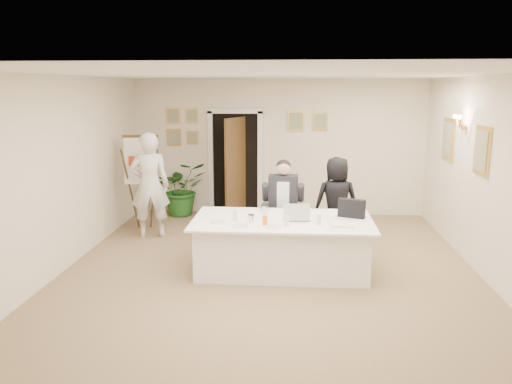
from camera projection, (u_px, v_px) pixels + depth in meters
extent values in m
plane|color=brown|center=(270.00, 272.00, 7.24)|extent=(7.00, 7.00, 0.00)
cube|color=white|center=(271.00, 74.00, 6.66)|extent=(6.00, 7.00, 0.02)
cube|color=beige|center=(279.00, 148.00, 10.36)|extent=(6.00, 0.10, 2.80)
cube|color=beige|center=(245.00, 264.00, 3.53)|extent=(6.00, 0.10, 2.80)
cube|color=beige|center=(62.00, 174.00, 7.18)|extent=(0.10, 7.00, 2.80)
cube|color=beige|center=(492.00, 180.00, 6.72)|extent=(0.10, 7.00, 2.80)
cube|color=black|center=(236.00, 164.00, 10.48)|extent=(0.92, 0.06, 2.10)
cube|color=white|center=(211.00, 164.00, 10.49)|extent=(0.10, 0.06, 2.20)
cube|color=white|center=(260.00, 164.00, 10.41)|extent=(0.10, 0.06, 2.20)
cube|color=#3A2512|center=(236.00, 168.00, 10.07)|extent=(0.33, 0.81, 2.02)
cube|color=white|center=(282.00, 246.00, 7.22)|extent=(2.39, 1.19, 0.75)
cube|color=white|center=(282.00, 220.00, 7.14)|extent=(2.57, 1.37, 0.03)
cube|color=white|center=(140.00, 161.00, 9.11)|extent=(0.63, 0.28, 0.85)
imported|color=silver|center=(150.00, 185.00, 8.77)|extent=(0.77, 0.59, 1.87)
imported|color=black|center=(336.00, 201.00, 8.33)|extent=(0.81, 0.60, 1.51)
imported|color=#1E551C|center=(182.00, 188.00, 10.40)|extent=(1.29, 1.22, 1.13)
cube|color=black|center=(352.00, 208.00, 7.21)|extent=(0.40, 0.23, 0.27)
cube|color=white|center=(342.00, 225.00, 6.78)|extent=(0.32, 0.23, 0.03)
cylinder|color=white|center=(217.00, 222.00, 6.96)|extent=(0.24, 0.24, 0.01)
cylinder|color=white|center=(241.00, 226.00, 6.77)|extent=(0.28, 0.28, 0.01)
cylinder|color=white|center=(273.00, 227.00, 6.72)|extent=(0.27, 0.27, 0.01)
cylinder|color=silver|center=(235.00, 216.00, 7.03)|extent=(0.08, 0.08, 0.14)
cylinder|color=silver|center=(287.00, 221.00, 6.78)|extent=(0.08, 0.08, 0.14)
cylinder|color=silver|center=(319.00, 220.00, 6.85)|extent=(0.08, 0.08, 0.14)
cylinder|color=silver|center=(264.00, 212.00, 7.29)|extent=(0.08, 0.08, 0.14)
cylinder|color=orange|center=(265.00, 221.00, 6.82)|extent=(0.09, 0.09, 0.13)
cylinder|color=silver|center=(251.00, 219.00, 6.96)|extent=(0.12, 0.12, 0.11)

